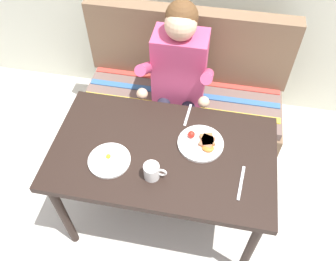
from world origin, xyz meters
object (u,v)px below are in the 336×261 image
table (163,159)px  knife (241,183)px  plate_breakfast (202,143)px  plate_eggs (109,160)px  couch (183,102)px  fork (188,115)px  person (178,76)px  coffee_mug (152,171)px

table → knife: 0.45m
plate_breakfast → plate_eggs: 0.50m
table → plate_eggs: 0.30m
couch → fork: couch is taller
table → knife: (0.42, -0.12, 0.08)m
person → plate_eggs: (-0.24, -0.71, -0.00)m
table → fork: (0.09, 0.28, 0.08)m
table → fork: 0.30m
plate_breakfast → knife: plate_breakfast is taller
plate_eggs → fork: size_ratio=1.30×
table → person: size_ratio=0.99×
person → couch: bearing=83.7°
table → person: (-0.02, 0.59, 0.09)m
fork → coffee_mug: bearing=-100.5°
plate_breakfast → plate_eggs: bearing=-156.4°
table → plate_eggs: bearing=-155.5°
plate_breakfast → coffee_mug: bearing=-131.2°
person → knife: bearing=-58.3°
fork → knife: same height
person → knife: size_ratio=6.06×
couch → knife: (0.42, -0.89, 0.40)m
knife → plate_breakfast: bearing=143.1°
coffee_mug → knife: (0.44, 0.04, -0.04)m
table → couch: 0.83m
couch → plate_breakfast: couch is taller
coffee_mug → table: bearing=83.2°
person → knife: (0.44, -0.71, -0.01)m
couch → plate_eggs: couch is taller
plate_eggs → couch: bearing=73.6°
coffee_mug → plate_breakfast: bearing=48.8°
table → plate_eggs: (-0.26, -0.12, 0.09)m
person → coffee_mug: person is taller
couch → table: bearing=-90.0°
plate_eggs → table: bearing=24.5°
person → plate_breakfast: person is taller
plate_breakfast → fork: 0.22m
person → fork: size_ratio=7.13×
table → plate_eggs: plate_eggs is taller
person → knife: person is taller
plate_breakfast → couch: bearing=106.1°
table → plate_eggs: size_ratio=5.42×
couch → person: (-0.02, -0.17, 0.41)m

